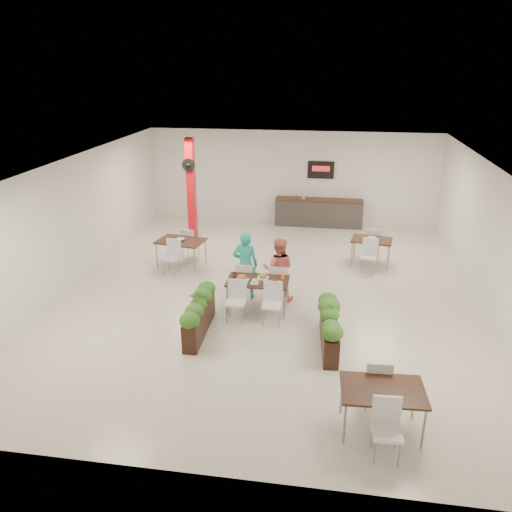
{
  "coord_description": "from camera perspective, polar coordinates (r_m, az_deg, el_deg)",
  "views": [
    {
      "loc": [
        1.38,
        -11.18,
        5.37
      ],
      "look_at": [
        -0.28,
        -0.38,
        1.1
      ],
      "focal_mm": 35.0,
      "sensor_mm": 36.0,
      "label": 1
    }
  ],
  "objects": [
    {
      "name": "red_column",
      "position": [
        16.04,
        -7.42,
        7.73
      ],
      "size": [
        0.4,
        0.41,
        3.2
      ],
      "color": "red",
      "rests_on": "ground"
    },
    {
      "name": "service_counter",
      "position": [
        17.54,
        7.17,
        5.03
      ],
      "size": [
        3.0,
        0.64,
        2.2
      ],
      "color": "#2F2C29",
      "rests_on": "ground"
    },
    {
      "name": "planter_right",
      "position": [
        10.11,
        8.4,
        -7.78
      ],
      "size": [
        0.51,
        1.83,
        0.95
      ],
      "rotation": [
        0.0,
        0.0,
        1.65
      ],
      "color": "black",
      "rests_on": "ground"
    },
    {
      "name": "planter_left",
      "position": [
        10.55,
        -6.54,
        -6.27
      ],
      "size": [
        0.44,
        1.89,
        0.98
      ],
      "rotation": [
        0.0,
        0.0,
        1.59
      ],
      "color": "black",
      "rests_on": "ground"
    },
    {
      "name": "diner_woman",
      "position": [
        11.84,
        2.59,
        -1.51
      ],
      "size": [
        0.76,
        0.59,
        1.55
      ],
      "primitive_type": "imported",
      "rotation": [
        0.0,
        0.0,
        3.14
      ],
      "color": "#EC7369",
      "rests_on": "ground"
    },
    {
      "name": "side_table_b",
      "position": [
        14.31,
        13.06,
        1.4
      ],
      "size": [
        1.2,
        1.66,
        0.92
      ],
      "rotation": [
        0.0,
        0.0,
        -0.15
      ],
      "color": "black",
      "rests_on": "ground"
    },
    {
      "name": "diner_man",
      "position": [
        11.92,
        -1.23,
        -1.02
      ],
      "size": [
        0.61,
        0.4,
        1.67
      ],
      "primitive_type": "imported",
      "rotation": [
        0.0,
        0.0,
        3.14
      ],
      "color": "teal",
      "rests_on": "ground"
    },
    {
      "name": "ground",
      "position": [
        12.48,
        1.55,
        -4.14
      ],
      "size": [
        12.0,
        12.0,
        0.0
      ],
      "primitive_type": "plane",
      "color": "beige",
      "rests_on": "ground"
    },
    {
      "name": "side_table_a",
      "position": [
        14.02,
        -8.58,
        1.36
      ],
      "size": [
        1.39,
        1.67,
        0.92
      ],
      "rotation": [
        0.0,
        0.0,
        -0.17
      ],
      "color": "black",
      "rests_on": "ground"
    },
    {
      "name": "main_table",
      "position": [
        11.35,
        0.15,
        -3.31
      ],
      "size": [
        1.4,
        1.62,
        0.92
      ],
      "rotation": [
        0.0,
        0.0,
        0.0
      ],
      "color": "black",
      "rests_on": "ground"
    },
    {
      "name": "side_table_c",
      "position": [
        8.11,
        14.24,
        -15.19
      ],
      "size": [
        1.31,
        1.64,
        0.92
      ],
      "rotation": [
        0.0,
        0.0,
        0.05
      ],
      "color": "black",
      "rests_on": "ground"
    },
    {
      "name": "room_shell",
      "position": [
        11.76,
        1.65,
        4.71
      ],
      "size": [
        10.1,
        12.1,
        3.22
      ],
      "color": "white",
      "rests_on": "ground"
    }
  ]
}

